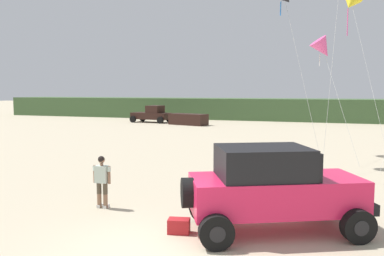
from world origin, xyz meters
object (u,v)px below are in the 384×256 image
object	(u,v)px
cooler_box	(179,226)
kite_blue_swept	(323,48)
distant_sedan	(188,119)
person_watching	(102,179)
kite_white_parafoil	(351,2)
jeep	(273,187)
distant_pickup	(152,114)

from	to	relation	value
cooler_box	kite_blue_swept	size ratio (longest dim) A/B	0.08
distant_sedan	kite_blue_swept	bearing A→B (deg)	-32.38
person_watching	cooler_box	xyz separation A→B (m)	(3.09, -1.30, -0.75)
distant_sedan	kite_white_parafoil	xyz separation A→B (m)	(15.35, -17.06, 7.84)
jeep	distant_pickup	distance (m)	36.76
jeep	distant_pickup	world-z (taller)	jeep
jeep	person_watching	world-z (taller)	jeep
distant_sedan	kite_blue_swept	distance (m)	21.88
jeep	distant_sedan	xyz separation A→B (m)	(-13.06, 30.18, -0.60)
distant_pickup	kite_white_parafoil	world-z (taller)	kite_white_parafoil
cooler_box	kite_white_parafoil	size ratio (longest dim) A/B	0.06
kite_white_parafoil	distant_pickup	bearing A→B (deg)	137.37
jeep	distant_pickup	size ratio (longest dim) A/B	1.04
person_watching	cooler_box	bearing A→B (deg)	-22.80
jeep	person_watching	size ratio (longest dim) A/B	3.00
distant_sedan	kite_white_parafoil	bearing A→B (deg)	-31.60
kite_white_parafoil	kite_blue_swept	bearing A→B (deg)	141.18
distant_pickup	kite_white_parafoil	distance (m)	28.80
kite_blue_swept	jeep	bearing A→B (deg)	-93.54
jeep	kite_white_parafoil	world-z (taller)	kite_white_parafoil
jeep	distant_sedan	world-z (taller)	jeep
distant_pickup	distant_sedan	distance (m)	5.42
distant_pickup	distant_sedan	xyz separation A→B (m)	(5.12, -1.77, -0.34)
person_watching	kite_white_parafoil	size ratio (longest dim) A/B	0.18
person_watching	distant_pickup	world-z (taller)	distant_pickup
distant_pickup	kite_blue_swept	bearing A→B (deg)	-42.89
cooler_box	distant_sedan	distance (m)	32.92
distant_pickup	kite_blue_swept	distance (m)	26.53
jeep	distant_sedan	size ratio (longest dim) A/B	1.19
distant_sedan	cooler_box	bearing A→B (deg)	-54.46
person_watching	kite_white_parafoil	distance (m)	16.65
cooler_box	distant_pickup	size ratio (longest dim) A/B	0.12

